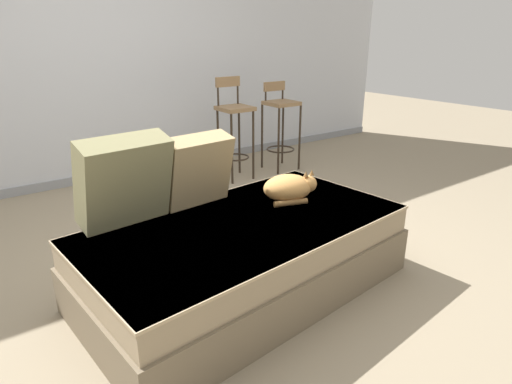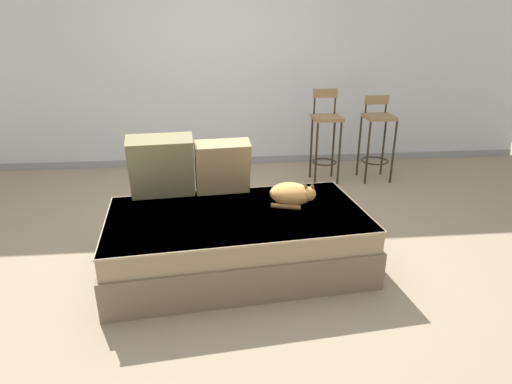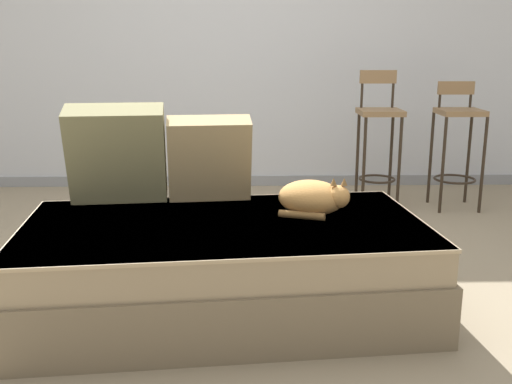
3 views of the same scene
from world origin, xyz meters
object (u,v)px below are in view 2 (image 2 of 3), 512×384
Objects in this scene: throw_pillow_corner at (162,166)px; bar_stool_near_window at (326,130)px; couch at (237,240)px; throw_pillow_middle at (223,167)px; cat at (292,194)px; bar_stool_by_doorway at (377,131)px.

throw_pillow_corner is 2.25m from bar_stool_near_window.
couch is 0.61m from throw_pillow_middle.
throw_pillow_middle is at bearing -130.01° from bar_stool_near_window.
throw_pillow_middle is at bearing 102.27° from couch.
throw_pillow_corner is at bearing -138.45° from bar_stool_near_window.
throw_pillow_corner is 0.47m from throw_pillow_middle.
couch is 5.23× the size of cat.
couch is 4.39× the size of throw_pillow_middle.
throw_pillow_middle is 1.19× the size of cat.
throw_pillow_middle is (0.47, 0.05, -0.03)m from throw_pillow_corner.
throw_pillow_middle is 1.88m from bar_stool_near_window.
bar_stool_near_window is (1.12, 1.85, 0.38)m from couch.
throw_pillow_middle is 0.47× the size of bar_stool_by_doorway.
bar_stool_near_window is at bearing 58.67° from couch.
cat is 0.39× the size of bar_stool_by_doorway.
bar_stool_by_doorway is (2.29, 1.49, -0.13)m from throw_pillow_corner.
throw_pillow_corner is at bearing 147.44° from couch.
cat is 1.87m from bar_stool_near_window.
couch is 1.88× the size of bar_stool_near_window.
bar_stool_by_doorway is (0.61, -0.00, -0.03)m from bar_stool_near_window.
bar_stool_by_doorway reaches higher than couch.
cat is at bearing -127.00° from bar_stool_by_doorway.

